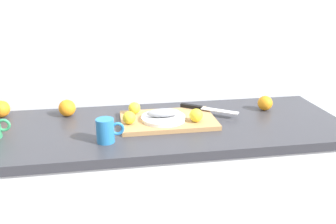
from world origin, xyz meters
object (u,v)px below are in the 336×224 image
(fish_fillet, at_px, (163,113))
(cutting_board, at_px, (168,120))
(coffee_mug_0, at_px, (106,130))
(chef_knife, at_px, (201,108))
(lemon_0, at_px, (134,108))
(white_plate, at_px, (163,118))

(fish_fillet, bearing_deg, cutting_board, 30.97)
(coffee_mug_0, bearing_deg, chef_knife, 29.28)
(fish_fillet, distance_m, lemon_0, 0.16)
(chef_knife, bearing_deg, lemon_0, -145.28)
(cutting_board, distance_m, white_plate, 0.03)
(coffee_mug_0, bearing_deg, lemon_0, 62.92)
(lemon_0, xyz_separation_m, coffee_mug_0, (-0.13, -0.26, 0.00))
(cutting_board, bearing_deg, lemon_0, 149.70)
(fish_fillet, xyz_separation_m, coffee_mug_0, (-0.25, -0.16, -0.00))
(white_plate, height_order, fish_fillet, fish_fillet)
(fish_fillet, relative_size, lemon_0, 2.68)
(white_plate, height_order, lemon_0, lemon_0)
(cutting_board, xyz_separation_m, coffee_mug_0, (-0.28, -0.17, 0.04))
(white_plate, xyz_separation_m, coffee_mug_0, (-0.25, -0.16, 0.02))
(cutting_board, distance_m, fish_fillet, 0.05)
(cutting_board, relative_size, fish_fillet, 2.85)
(white_plate, relative_size, lemon_0, 3.58)
(chef_knife, height_order, lemon_0, lemon_0)
(cutting_board, relative_size, chef_knife, 1.68)
(chef_knife, relative_size, coffee_mug_0, 2.28)
(chef_knife, height_order, coffee_mug_0, coffee_mug_0)
(fish_fillet, height_order, coffee_mug_0, coffee_mug_0)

